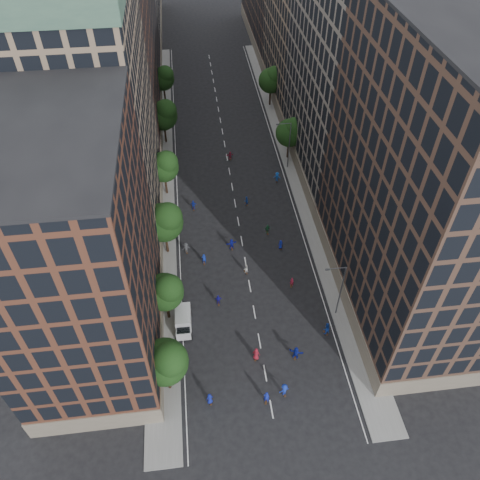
{
  "coord_description": "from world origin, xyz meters",
  "views": [
    {
      "loc": [
        -6.4,
        -23.4,
        50.04
      ],
      "look_at": [
        -0.49,
        25.22,
        2.0
      ],
      "focal_mm": 35.0,
      "sensor_mm": 36.0,
      "label": 1
    }
  ],
  "objects_px": {
    "cargo_van": "(183,321)",
    "skater_1": "(266,397)",
    "skater_0": "(210,399)",
    "skater_2": "(326,329)",
    "streetlamp_near": "(340,288)",
    "streetlamp_far": "(288,143)"
  },
  "relations": [
    {
      "from": "streetlamp_far",
      "to": "streetlamp_near",
      "type": "bearing_deg",
      "value": -90.0
    },
    {
      "from": "skater_0",
      "to": "skater_2",
      "type": "distance_m",
      "value": 17.0
    },
    {
      "from": "streetlamp_far",
      "to": "cargo_van",
      "type": "distance_m",
      "value": 38.36
    },
    {
      "from": "streetlamp_near",
      "to": "streetlamp_far",
      "type": "relative_size",
      "value": 1.0
    },
    {
      "from": "cargo_van",
      "to": "skater_1",
      "type": "distance_m",
      "value": 14.35
    },
    {
      "from": "skater_1",
      "to": "skater_0",
      "type": "bearing_deg",
      "value": 12.28
    },
    {
      "from": "streetlamp_near",
      "to": "skater_2",
      "type": "bearing_deg",
      "value": -123.05
    },
    {
      "from": "streetlamp_near",
      "to": "skater_0",
      "type": "height_order",
      "value": "streetlamp_near"
    },
    {
      "from": "cargo_van",
      "to": "streetlamp_far",
      "type": "bearing_deg",
      "value": 60.41
    },
    {
      "from": "skater_0",
      "to": "skater_2",
      "type": "bearing_deg",
      "value": -171.26
    },
    {
      "from": "cargo_van",
      "to": "skater_2",
      "type": "relative_size",
      "value": 2.33
    },
    {
      "from": "streetlamp_far",
      "to": "skater_2",
      "type": "xyz_separation_m",
      "value": [
        -1.87,
        -35.87,
        -4.21
      ]
    },
    {
      "from": "streetlamp_near",
      "to": "cargo_van",
      "type": "distance_m",
      "value": 20.06
    },
    {
      "from": "skater_2",
      "to": "cargo_van",
      "type": "bearing_deg",
      "value": -33.78
    },
    {
      "from": "streetlamp_near",
      "to": "skater_2",
      "type": "xyz_separation_m",
      "value": [
        -1.87,
        -2.87,
        -4.21
      ]
    },
    {
      "from": "skater_0",
      "to": "skater_1",
      "type": "bearing_deg",
      "value": 156.78
    },
    {
      "from": "streetlamp_far",
      "to": "skater_2",
      "type": "distance_m",
      "value": 36.17
    },
    {
      "from": "streetlamp_near",
      "to": "skater_2",
      "type": "distance_m",
      "value": 5.43
    },
    {
      "from": "cargo_van",
      "to": "skater_1",
      "type": "height_order",
      "value": "cargo_van"
    },
    {
      "from": "streetlamp_far",
      "to": "cargo_van",
      "type": "relative_size",
      "value": 2.03
    },
    {
      "from": "skater_1",
      "to": "skater_2",
      "type": "height_order",
      "value": "skater_2"
    },
    {
      "from": "streetlamp_far",
      "to": "skater_1",
      "type": "bearing_deg",
      "value": -103.82
    }
  ]
}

